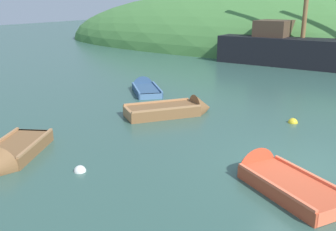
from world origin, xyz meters
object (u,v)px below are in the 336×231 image
object	(u,v)px
rowboat_portside	(175,111)
rowboat_outer_left	(145,89)
rowboat_center	(275,180)
sailing_ship	(335,58)
buoy_white	(80,171)
rowboat_far	(10,157)
buoy_yellow	(293,123)

from	to	relation	value
rowboat_portside	rowboat_outer_left	distance (m)	4.36
rowboat_center	rowboat_portside	size ratio (longest dim) A/B	0.97
sailing_ship	buoy_white	bearing A→B (deg)	-95.40
rowboat_far	buoy_white	size ratio (longest dim) A/B	9.83
sailing_ship	rowboat_far	bearing A→B (deg)	-100.92
buoy_white	buoy_yellow	xyz separation A→B (m)	(3.94, 7.03, 0.00)
rowboat_portside	buoy_white	xyz separation A→B (m)	(0.33, -5.85, -0.15)
rowboat_center	buoy_yellow	distance (m)	5.25
sailing_ship	rowboat_portside	bearing A→B (deg)	-100.53
rowboat_outer_left	buoy_yellow	world-z (taller)	rowboat_outer_left
rowboat_outer_left	buoy_white	size ratio (longest dim) A/B	9.24
rowboat_center	buoy_yellow	xyz separation A→B (m)	(-0.70, 5.21, -0.10)
buoy_white	buoy_yellow	world-z (taller)	buoy_yellow
sailing_ship	buoy_white	size ratio (longest dim) A/B	56.84
sailing_ship	rowboat_center	distance (m)	18.71
sailing_ship	rowboat_outer_left	bearing A→B (deg)	-116.98
rowboat_center	rowboat_portside	distance (m)	6.40
rowboat_far	rowboat_portside	bearing A→B (deg)	139.11
rowboat_center	sailing_ship	bearing A→B (deg)	-52.50
rowboat_center	rowboat_outer_left	bearing A→B (deg)	-5.46
rowboat_portside	buoy_yellow	world-z (taller)	rowboat_portside
rowboat_outer_left	rowboat_center	bearing A→B (deg)	-171.91
buoy_white	buoy_yellow	distance (m)	8.06
rowboat_portside	buoy_yellow	bearing A→B (deg)	-34.80
sailing_ship	rowboat_far	world-z (taller)	sailing_ship
rowboat_outer_left	rowboat_far	world-z (taller)	rowboat_far
rowboat_outer_left	rowboat_far	xyz separation A→B (m)	(1.41, -9.14, 0.04)
sailing_ship	buoy_yellow	distance (m)	13.49
rowboat_center	buoy_white	xyz separation A→B (m)	(-4.64, -1.82, -0.10)
buoy_white	rowboat_outer_left	bearing A→B (deg)	112.44
rowboat_outer_left	buoy_white	world-z (taller)	rowboat_outer_left
rowboat_portside	buoy_white	distance (m)	5.86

